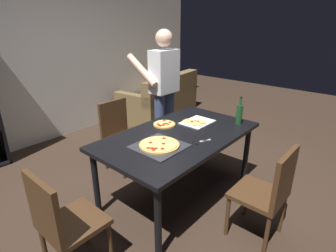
# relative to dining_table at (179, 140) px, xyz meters

# --- Properties ---
(ground_plane) EXTENTS (12.00, 12.00, 0.00)m
(ground_plane) POSITION_rel_dining_table_xyz_m (0.00, 0.00, -0.68)
(ground_plane) COLOR #38281E
(back_wall) EXTENTS (6.40, 0.10, 2.80)m
(back_wall) POSITION_rel_dining_table_xyz_m (0.00, 2.60, 0.72)
(back_wall) COLOR silver
(back_wall) RESTS_ON ground_plane
(dining_table) EXTENTS (1.71, 1.00, 0.75)m
(dining_table) POSITION_rel_dining_table_xyz_m (0.00, 0.00, 0.00)
(dining_table) COLOR black
(dining_table) RESTS_ON ground_plane
(chair_near_camera) EXTENTS (0.42, 0.42, 0.90)m
(chair_near_camera) POSITION_rel_dining_table_xyz_m (-0.00, -0.98, -0.17)
(chair_near_camera) COLOR #472D19
(chair_near_camera) RESTS_ON ground_plane
(chair_far_side) EXTENTS (0.42, 0.42, 0.90)m
(chair_far_side) POSITION_rel_dining_table_xyz_m (0.00, 0.98, -0.17)
(chair_far_side) COLOR #472D19
(chair_far_side) RESTS_ON ground_plane
(chair_left_end) EXTENTS (0.42, 0.42, 0.90)m
(chair_left_end) POSITION_rel_dining_table_xyz_m (-1.34, 0.00, -0.17)
(chair_left_end) COLOR #472D19
(chair_left_end) RESTS_ON ground_plane
(couch) EXTENTS (1.80, 1.07, 0.85)m
(couch) POSITION_rel_dining_table_xyz_m (1.91, 1.99, -0.38)
(couch) COLOR brown
(couch) RESTS_ON ground_plane
(person_serving_pizza) EXTENTS (0.55, 0.54, 1.75)m
(person_serving_pizza) POSITION_rel_dining_table_xyz_m (0.61, 0.76, 0.32)
(person_serving_pizza) COLOR #38476B
(person_serving_pizza) RESTS_ON ground_plane
(pepperoni_pizza_on_tray) EXTENTS (0.44, 0.44, 0.04)m
(pepperoni_pizza_on_tray) POSITION_rel_dining_table_xyz_m (-0.35, -0.05, 0.08)
(pepperoni_pizza_on_tray) COLOR #2D2D33
(pepperoni_pizza_on_tray) RESTS_ON dining_table
(pizza_slices_on_towel) EXTENTS (0.36, 0.28, 0.03)m
(pizza_slices_on_towel) POSITION_rel_dining_table_xyz_m (0.38, 0.04, 0.08)
(pizza_slices_on_towel) COLOR white
(pizza_slices_on_towel) RESTS_ON dining_table
(wine_bottle) EXTENTS (0.07, 0.07, 0.32)m
(wine_bottle) POSITION_rel_dining_table_xyz_m (0.68, -0.32, 0.19)
(wine_bottle) COLOR #194723
(wine_bottle) RESTS_ON dining_table
(kitchen_scissors) EXTENTS (0.20, 0.13, 0.01)m
(kitchen_scissors) POSITION_rel_dining_table_xyz_m (-0.03, -0.27, 0.07)
(kitchen_scissors) COLOR silver
(kitchen_scissors) RESTS_ON dining_table
(second_pizza_plain) EXTENTS (0.25, 0.25, 0.03)m
(second_pizza_plain) POSITION_rel_dining_table_xyz_m (0.08, 0.28, 0.08)
(second_pizza_plain) COLOR tan
(second_pizza_plain) RESTS_ON dining_table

